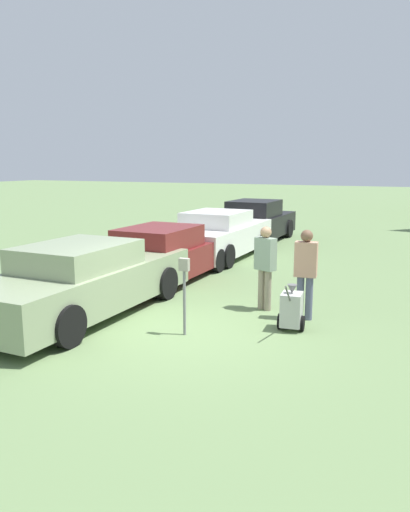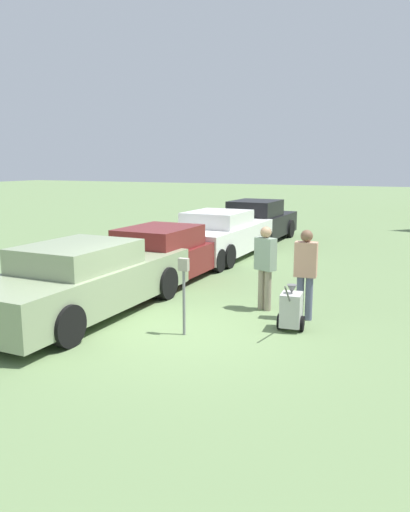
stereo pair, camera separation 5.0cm
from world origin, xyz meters
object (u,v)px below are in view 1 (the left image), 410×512
Objects in this scene: person_worker at (265,263)px; equipment_cart at (291,309)px; parked_car_black at (255,223)px; parked_car_white at (219,235)px; parking_meter at (184,282)px; parked_car_maroon at (162,256)px; parked_car_sage at (84,280)px; person_supervisor at (306,269)px.

equipment_cart is (0.84, -1.02, -0.60)m from person_worker.
parked_car_black is 2.80× the size of person_worker.
parked_car_white is 4.91× the size of equipment_cart.
parked_car_black is 3.53× the size of parking_meter.
parked_car_white is at bearing -36.03° from person_worker.
parking_meter is (2.36, -10.65, 0.23)m from parked_car_black.
parked_car_black is 4.84× the size of equipment_cart.
parking_meter is at bearing -54.79° from parked_car_maroon.
parked_car_sage is 4.34m from person_supervisor.
parking_meter is (2.36, -0.27, 0.27)m from parked_car_sage.
parked_car_black reaches higher than parking_meter.
parked_car_maroon is at bearing -89.64° from parked_car_white.
parked_car_black is at bearing 90.37° from parked_car_sage.
parked_car_sage is 3.05× the size of person_worker.
parking_meter is at bearing 40.37° from person_supervisor.
person_supervisor is (1.70, 1.76, 0.04)m from parking_meter.
equipment_cart is (4.00, -2.36, -0.26)m from parked_car_maroon.
parking_meter is 2.02m from equipment_cart.
equipment_cart is (4.00, -6.01, -0.32)m from parked_car_white.
person_supervisor is 0.95m from equipment_cart.
parked_car_black is (-0.00, 3.60, 0.02)m from parked_car_white.
parking_meter is at bearing 90.39° from person_worker.
equipment_cart is at bearing 79.37° from person_supervisor.
parked_car_maroon is at bearing -89.64° from parked_car_black.
parked_car_maroon is 3.61× the size of parking_meter.
parking_meter is at bearing -71.11° from parked_car_white.
parked_car_white is 3.60m from parked_car_black.
parked_car_maroon is 7.26m from parked_car_black.
parking_meter is at bearing -77.13° from parked_car_black.
parked_car_white is at bearing 90.36° from parked_car_maroon.
person_worker is at bearing 29.92° from parked_car_sage.
person_worker is 0.95m from person_supervisor.
person_worker reaches higher than parked_car_white.
parking_meter is (2.36, -7.05, 0.25)m from parked_car_white.
parked_car_black is 2.77× the size of person_supervisor.
parked_car_sage reaches higher than parked_car_maroon.
parked_car_maroon reaches higher than parking_meter.
parked_car_maroon is at bearing 90.37° from parked_car_sage.
parked_car_maroon is at bearing 143.14° from equipment_cart.
person_supervisor is at bearing -65.09° from parked_car_black.
person_supervisor is (4.06, -1.64, 0.35)m from parked_car_maroon.
parked_car_sage reaches higher than equipment_cart.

